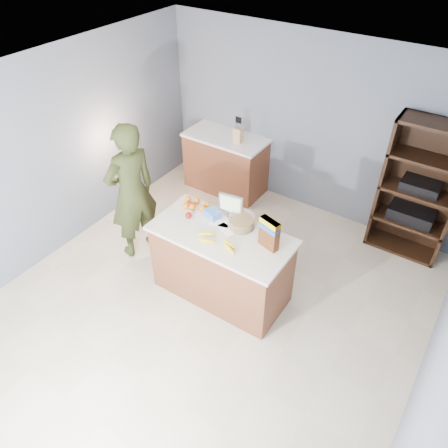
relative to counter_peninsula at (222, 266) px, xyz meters
The scene contains 15 objects.
floor 0.51m from the counter_peninsula, 90.00° to the right, with size 4.50×5.00×0.02m, color beige.
walls 1.27m from the counter_peninsula, 90.00° to the right, with size 4.52×5.02×2.51m.
counter_peninsula is the anchor object (origin of this frame).
back_cabinet 2.25m from the counter_peninsula, 122.28° to the left, with size 1.24×0.62×0.90m.
shelving_unit 2.61m from the counter_peninsula, 52.89° to the left, with size 0.90×0.40×1.80m.
person 1.43m from the counter_peninsula, behind, with size 0.66×0.43×1.81m, color #2F3818.
knife_block 2.16m from the counter_peninsula, 117.36° to the left, with size 0.12×0.10×0.31m.
envelopes 0.50m from the counter_peninsula, 117.04° to the left, with size 0.35×0.21×0.00m.
bananas 0.53m from the counter_peninsula, 70.06° to the right, with size 0.53×0.21×0.04m.
apples 0.73m from the counter_peninsula, 167.59° to the left, with size 0.16×0.24×0.07m.
oranges 0.77m from the counter_peninsula, 156.34° to the left, with size 0.33×0.23×0.07m.
blue_carton 0.61m from the counter_peninsula, 143.19° to the left, with size 0.18×0.12×0.08m, color blue.
salad_bowl 0.60m from the counter_peninsula, 63.84° to the left, with size 0.30×0.30×0.13m.
tv 0.72m from the counter_peninsula, 105.43° to the left, with size 0.28×0.12×0.28m.
cereal_box 0.86m from the counter_peninsula, 10.74° to the left, with size 0.24×0.14×0.34m.
Camera 1 is at (2.02, -2.67, 3.89)m, focal length 35.00 mm.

